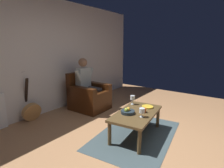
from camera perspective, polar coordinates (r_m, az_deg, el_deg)
ground_plane at (r=2.96m, az=13.99°, el=-20.00°), size 7.32×7.32×0.00m
wall_back at (r=4.35m, az=-21.04°, el=8.19°), size 6.50×0.06×2.62m
rug at (r=3.31m, az=7.66°, el=-15.88°), size 1.95×1.42×0.01m
armchair at (r=4.45m, az=-7.59°, el=-4.01°), size 0.76×0.87×0.91m
person_seated at (r=4.38m, az=-8.00°, el=0.51°), size 0.63×0.62×1.26m
coffee_table at (r=3.15m, az=7.86°, el=-9.96°), size 1.18×0.74×0.43m
guitar at (r=4.12m, az=-24.53°, el=-7.67°), size 0.39×0.35×1.04m
wine_glass_near at (r=2.91m, az=9.59°, el=-8.55°), size 0.09×0.09×0.15m
wine_glass_far at (r=3.48m, az=6.63°, el=-4.56°), size 0.09×0.09×0.18m
fruit_bowl at (r=3.05m, az=5.08°, el=-8.81°), size 0.24×0.24×0.11m
decorative_dish at (r=3.39m, az=11.36°, el=-7.19°), size 0.21×0.21×0.02m
candle_jar at (r=3.14m, az=10.13°, el=-8.32°), size 0.09×0.09×0.07m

